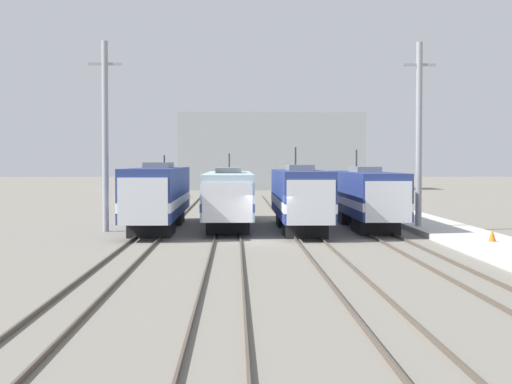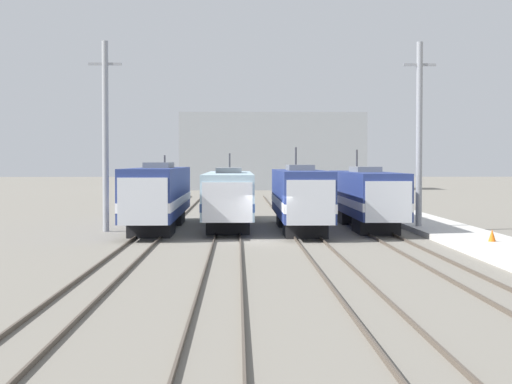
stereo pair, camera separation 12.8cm
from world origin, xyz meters
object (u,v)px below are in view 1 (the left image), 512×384
Objects in this scene: locomotive_center_left at (229,196)px; locomotive_center_right at (300,197)px; locomotive_far_left at (158,195)px; catenary_tower_right at (419,135)px; locomotive_far_right at (366,196)px; traffic_cone at (492,235)px; catenary_tower_left at (105,135)px.

locomotive_center_right reaches higher than locomotive_center_left.
locomotive_center_left is 5.85m from locomotive_center_right.
catenary_tower_right is at bearing -5.18° from locomotive_far_left.
locomotive_far_right is at bearing -8.30° from locomotive_center_left.
locomotive_center_left is (4.49, 2.26, -0.17)m from locomotive_far_left.
catenary_tower_right reaches higher than traffic_cone.
catenary_tower_right is (16.43, -1.49, 3.82)m from locomotive_far_left.
catenary_tower_right reaches higher than locomotive_center_right.
traffic_cone is at bearing -46.51° from locomotive_center_left.
locomotive_center_left is at bearing 140.14° from locomotive_center_right.
locomotive_far_left is 31.37× the size of traffic_cone.
locomotive_far_left is 5.03m from locomotive_center_left.
locomotive_far_right reaches higher than traffic_cone.
catenary_tower_left reaches higher than locomotive_far_left.
locomotive_center_right is at bearing -151.48° from locomotive_far_right.
traffic_cone is (21.07, -10.43, -5.41)m from catenary_tower_left.
traffic_cone is at bearing -70.86° from locomotive_far_right.
catenary_tower_left reaches higher than locomotive_center_left.
locomotive_center_right is (4.49, -3.75, 0.10)m from locomotive_center_left.
catenary_tower_left reaches higher than locomotive_center_right.
catenary_tower_right is (2.95, -2.44, 3.95)m from locomotive_far_right.
locomotive_center_right is 1.41× the size of catenary_tower_right.
traffic_cone is at bearing -26.33° from catenary_tower_left.
locomotive_far_left is 9.11m from locomotive_center_right.
locomotive_far_right is at bearing 140.43° from catenary_tower_right.
locomotive_center_left is at bearing 162.56° from catenary_tower_right.
locomotive_center_left is at bearing 133.49° from traffic_cone.
locomotive_far_left is 1.64× the size of catenary_tower_right.
locomotive_center_right reaches higher than locomotive_far_left.
locomotive_far_left is 1.16× the size of locomotive_center_right.
locomotive_center_left is 32.20× the size of traffic_cone.
traffic_cone is (8.96, -10.43, -1.52)m from locomotive_center_right.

